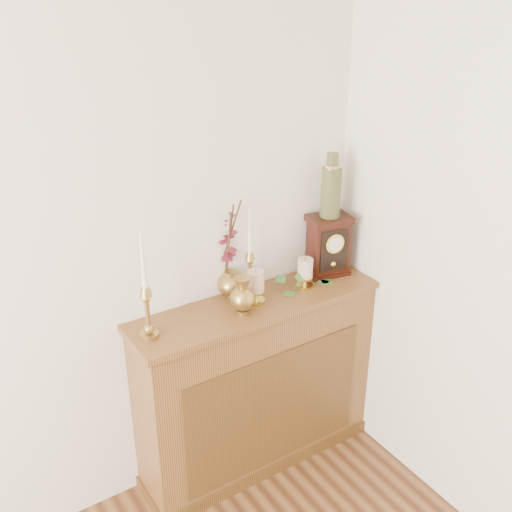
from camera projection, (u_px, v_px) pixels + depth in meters
console_shelf at (258, 388)px, 2.95m from camera, size 1.24×0.34×0.93m
candlestick_left at (147, 304)px, 2.41m from camera, size 0.08×0.08×0.48m
candlestick_center at (250, 266)px, 2.76m from camera, size 0.07×0.07×0.42m
bud_vase at (243, 296)px, 2.60m from camera, size 0.11×0.11×0.18m
ginger_jar at (228, 251)px, 2.73m from camera, size 0.19×0.21×0.48m
pillar_candle_left at (256, 285)px, 2.70m from camera, size 0.09×0.09×0.17m
pillar_candle_right at (305, 272)px, 2.83m from camera, size 0.08×0.08×0.16m
ivy_garland at (312, 277)px, 2.93m from camera, size 0.48×0.20×0.08m
mantel_clock at (328, 246)px, 2.94m from camera, size 0.23×0.18×0.31m
ceramic_vase at (331, 189)px, 2.81m from camera, size 0.10×0.10×0.31m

